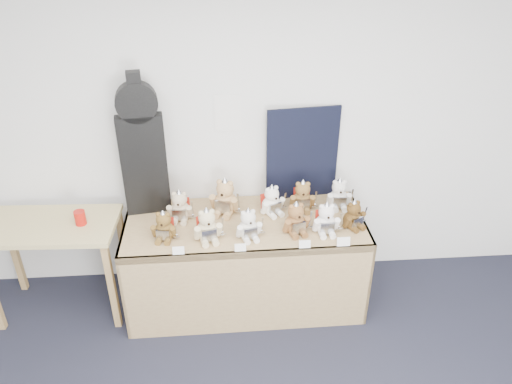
{
  "coord_description": "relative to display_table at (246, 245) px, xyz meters",
  "views": [
    {
      "loc": [
        -0.13,
        -1.18,
        2.96
      ],
      "look_at": [
        0.11,
        1.99,
        1.11
      ],
      "focal_mm": 35.0,
      "sensor_mm": 36.0,
      "label": 1
    }
  ],
  "objects": [
    {
      "name": "teddy_back_centre_right",
      "position": [
        0.22,
        0.19,
        0.28
      ],
      "size": [
        0.23,
        0.22,
        0.27
      ],
      "rotation": [
        0.0,
        0.0,
        0.44
      ],
      "color": "white",
      "rests_on": "display_table"
    },
    {
      "name": "teddy_front_far_right",
      "position": [
        0.6,
        -0.11,
        0.28
      ],
      "size": [
        0.23,
        0.19,
        0.28
      ],
      "rotation": [
        0.0,
        0.0,
        0.03
      ],
      "color": "white",
      "rests_on": "display_table"
    },
    {
      "name": "side_table",
      "position": [
        -1.49,
        0.1,
        0.08
      ],
      "size": [
        1.02,
        0.6,
        0.83
      ],
      "rotation": [
        0.0,
        0.0,
        -0.04
      ],
      "color": "tan",
      "rests_on": "floor"
    },
    {
      "name": "teddy_front_right",
      "position": [
        0.38,
        -0.09,
        0.28
      ],
      "size": [
        0.24,
        0.21,
        0.28
      ],
      "rotation": [
        0.0,
        0.0,
        0.25
      ],
      "color": "brown",
      "rests_on": "display_table"
    },
    {
      "name": "red_cup",
      "position": [
        -1.25,
        0.07,
        0.27
      ],
      "size": [
        0.08,
        0.08,
        0.11
      ],
      "primitive_type": "cylinder",
      "color": "#B7130C",
      "rests_on": "side_table"
    },
    {
      "name": "navy_board",
      "position": [
        0.49,
        0.44,
        0.57
      ],
      "size": [
        0.6,
        0.09,
        0.8
      ],
      "primitive_type": "cube",
      "rotation": [
        0.0,
        0.0,
        0.11
      ],
      "color": "black",
      "rests_on": "display_table"
    },
    {
      "name": "guitar_case",
      "position": [
        -0.76,
        0.31,
        0.73
      ],
      "size": [
        0.36,
        0.15,
        1.15
      ],
      "rotation": [
        0.0,
        0.0,
        0.15
      ],
      "color": "black",
      "rests_on": "display_table"
    },
    {
      "name": "room_shell",
      "position": [
        -0.1,
        0.49,
        0.92
      ],
      "size": [
        6.0,
        6.0,
        6.0
      ],
      "color": "white",
      "rests_on": "floor"
    },
    {
      "name": "teddy_front_centre",
      "position": [
        0.02,
        -0.13,
        0.28
      ],
      "size": [
        0.22,
        0.2,
        0.27
      ],
      "rotation": [
        0.0,
        0.0,
        0.23
      ],
      "color": "silver",
      "rests_on": "display_table"
    },
    {
      "name": "teddy_front_end",
      "position": [
        0.83,
        -0.05,
        0.27
      ],
      "size": [
        0.21,
        0.2,
        0.25
      ],
      "rotation": [
        0.0,
        0.0,
        0.48
      ],
      "color": "#543A1C",
      "rests_on": "display_table"
    },
    {
      "name": "teddy_front_far_left",
      "position": [
        -0.61,
        -0.1,
        0.27
      ],
      "size": [
        0.21,
        0.19,
        0.26
      ],
      "rotation": [
        0.0,
        0.0,
        -0.14
      ],
      "color": "brown",
      "rests_on": "display_table"
    },
    {
      "name": "teddy_front_left",
      "position": [
        -0.29,
        -0.13,
        0.28
      ],
      "size": [
        0.24,
        0.22,
        0.29
      ],
      "rotation": [
        0.0,
        0.0,
        0.22
      ],
      "color": "beige",
      "rests_on": "display_table"
    },
    {
      "name": "entry_card_d",
      "position": [
        0.7,
        -0.29,
        0.21
      ],
      "size": [
        0.1,
        0.02,
        0.07
      ],
      "primitive_type": "cube",
      "rotation": [
        -0.24,
        0.0,
        0.01
      ],
      "color": "white",
      "rests_on": "display_table"
    },
    {
      "name": "entry_card_c",
      "position": [
        0.41,
        -0.3,
        0.2
      ],
      "size": [
        0.08,
        0.02,
        0.06
      ],
      "primitive_type": "cube",
      "rotation": [
        -0.24,
        0.0,
        0.01
      ],
      "color": "white",
      "rests_on": "display_table"
    },
    {
      "name": "entry_card_a",
      "position": [
        -0.49,
        -0.3,
        0.2
      ],
      "size": [
        0.08,
        0.02,
        0.06
      ],
      "primitive_type": "cube",
      "rotation": [
        -0.24,
        0.0,
        0.01
      ],
      "color": "white",
      "rests_on": "display_table"
    },
    {
      "name": "teddy_back_end",
      "position": [
        0.78,
        0.25,
        0.28
      ],
      "size": [
        0.23,
        0.18,
        0.28
      ],
      "rotation": [
        0.0,
        0.0,
        -0.03
      ],
      "color": "silver",
      "rests_on": "display_table"
    },
    {
      "name": "entry_card_b",
      "position": [
        -0.05,
        -0.3,
        0.2
      ],
      "size": [
        0.08,
        0.02,
        0.06
      ],
      "primitive_type": "cube",
      "rotation": [
        -0.24,
        0.0,
        0.01
      ],
      "color": "white",
      "rests_on": "display_table"
    },
    {
      "name": "display_table",
      "position": [
        0.0,
        0.0,
        0.0
      ],
      "size": [
        1.9,
        0.8,
        0.79
      ],
      "rotation": [
        0.0,
        0.0,
        0.01
      ],
      "color": "olive",
      "rests_on": "floor"
    },
    {
      "name": "teddy_back_right",
      "position": [
        0.48,
        0.24,
        0.28
      ],
      "size": [
        0.23,
        0.2,
        0.28
      ],
      "rotation": [
        0.0,
        0.0,
        -0.06
      ],
      "color": "olive",
      "rests_on": "display_table"
    },
    {
      "name": "teddy_back_centre_left",
      "position": [
        -0.15,
        0.23,
        0.3
      ],
      "size": [
        0.27,
        0.26,
        0.33
      ],
      "rotation": [
        0.0,
        0.0,
        -0.34
      ],
      "color": "tan",
      "rests_on": "display_table"
    },
    {
      "name": "teddy_back_left",
      "position": [
        -0.5,
        0.16,
        0.28
      ],
      "size": [
        0.23,
        0.2,
        0.28
      ],
      "rotation": [
        0.0,
        0.0,
        -0.1
      ],
      "color": "#C6B290",
      "rests_on": "display_table"
    }
  ]
}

